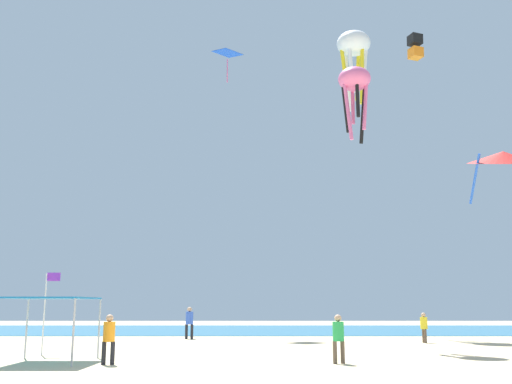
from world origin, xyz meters
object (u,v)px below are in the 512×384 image
banner_flag (43,304)px  kite_octopus_white (351,48)px  person_far_shore (421,325)px  person_leftmost (186,320)px  kite_box_black (412,47)px  canopy_tent (47,300)px  kite_delta_red (499,158)px  person_rightmost (335,335)px  person_central (106,335)px  kite_octopus_pink (352,83)px  kite_diamond_blue (225,54)px

banner_flag → kite_octopus_white: size_ratio=0.55×
person_far_shore → banner_flag: banner_flag is taller
person_leftmost → kite_box_black: kite_box_black is taller
kite_octopus_white → canopy_tent: bearing=-129.2°
banner_flag → kite_delta_red: (19.72, 0.50, 6.43)m
person_far_shore → person_leftmost: bearing=-109.9°
person_leftmost → banner_flag: 12.29m
canopy_tent → person_rightmost: size_ratio=1.98×
banner_flag → kite_box_black: (20.91, 17.12, 19.37)m
person_central → kite_box_black: kite_box_black is taller
person_central → kite_delta_red: 18.29m
person_leftmost → person_central: (-1.09, -15.25, -0.11)m
canopy_tent → kite_delta_red: (18.54, 3.52, 6.27)m
kite_box_black → banner_flag: bearing=-69.9°
kite_delta_red → person_central: bearing=-164.3°
kite_box_black → kite_octopus_pink: 15.21m
person_central → kite_octopus_pink: size_ratio=0.40×
banner_flag → kite_octopus_white: 30.93m
canopy_tent → kite_octopus_white: (15.10, 20.63, 19.37)m
person_leftmost → banner_flag: banner_flag is taller
kite_delta_red → person_far_shore: bearing=105.3°
person_central → person_rightmost: size_ratio=1.01×
person_leftmost → person_central: bearing=-86.6°
person_central → kite_diamond_blue: 30.73m
kite_octopus_white → kite_box_black: bearing=-9.0°
person_central → person_far_shore: size_ratio=1.06×
person_far_shore → banner_flag: size_ratio=0.48×
canopy_tent → person_central: 2.86m
person_far_shore → kite_box_black: size_ratio=0.85×
banner_flag → kite_delta_red: bearing=1.4°
canopy_tent → kite_box_black: 34.12m
person_rightmost → banner_flag: (-11.64, 3.55, 1.05)m
person_far_shore → kite_box_black: kite_box_black is taller
canopy_tent → person_central: canopy_tent is taller
kite_box_black → kite_octopus_pink: kite_box_black is taller
person_rightmost → kite_octopus_pink: (2.51, 9.23, 13.01)m
person_central → person_far_shore: person_central is taller
person_central → banner_flag: size_ratio=0.51×
banner_flag → kite_octopus_pink: 19.38m
person_central → kite_octopus_pink: bearing=-136.8°
kite_delta_red → person_rightmost: bearing=-153.0°
kite_octopus_white → kite_diamond_blue: 9.90m
person_far_shore → kite_delta_red: (1.91, -7.14, 7.52)m
person_far_shore → kite_octopus_pink: bearing=-66.1°
banner_flag → kite_box_black: bearing=39.3°
kite_box_black → kite_delta_red: size_ratio=0.60×
kite_diamond_blue → kite_box_black: 14.55m
kite_octopus_white → kite_diamond_blue: size_ratio=2.32×
kite_delta_red → kite_octopus_pink: size_ratio=0.74×
kite_octopus_white → kite_delta_red: size_ratio=1.96×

